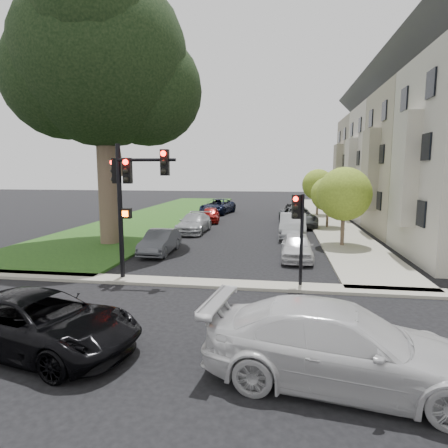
# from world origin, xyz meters

# --- Properties ---
(ground) EXTENTS (140.00, 140.00, 0.00)m
(ground) POSITION_xyz_m (0.00, 0.00, 0.00)
(ground) COLOR black
(ground) RESTS_ON ground
(grass_strip) EXTENTS (8.00, 44.00, 0.12)m
(grass_strip) POSITION_xyz_m (-9.00, 24.00, 0.06)
(grass_strip) COLOR #1D3C17
(grass_strip) RESTS_ON ground
(sidewalk_right) EXTENTS (3.50, 44.00, 0.12)m
(sidewalk_right) POSITION_xyz_m (6.75, 24.00, 0.06)
(sidewalk_right) COLOR #9E998E
(sidewalk_right) RESTS_ON ground
(sidewalk_cross) EXTENTS (60.00, 1.00, 0.12)m
(sidewalk_cross) POSITION_xyz_m (0.00, 2.00, 0.06)
(sidewalk_cross) COLOR #9E998E
(sidewalk_cross) RESTS_ON ground
(house_b) EXTENTS (7.70, 7.55, 15.97)m
(house_b) POSITION_xyz_m (12.45, 15.50, 6.93)
(house_b) COLOR gray
(house_b) RESTS_ON ground
(house_c) EXTENTS (7.70, 7.55, 15.97)m
(house_c) POSITION_xyz_m (12.45, 23.00, 6.93)
(house_c) COLOR silver
(house_c) RESTS_ON ground
(house_d) EXTENTS (7.70, 7.55, 15.97)m
(house_d) POSITION_xyz_m (12.45, 30.50, 6.93)
(house_d) COLOR #A09788
(house_d) RESTS_ON ground
(eucalyptus) EXTENTS (11.01, 9.99, 15.60)m
(eucalyptus) POSITION_xyz_m (-7.70, 9.11, 10.65)
(eucalyptus) COLOR brown
(eucalyptus) RESTS_ON ground
(small_tree_a) EXTENTS (3.11, 3.11, 4.67)m
(small_tree_a) POSITION_xyz_m (6.20, 10.46, 3.11)
(small_tree_a) COLOR brown
(small_tree_a) RESTS_ON ground
(small_tree_b) EXTENTS (2.66, 2.66, 3.99)m
(small_tree_b) POSITION_xyz_m (6.20, 17.74, 2.65)
(small_tree_b) COLOR brown
(small_tree_b) RESTS_ON ground
(small_tree_c) EXTENTS (3.08, 3.08, 4.62)m
(small_tree_c) POSITION_xyz_m (6.20, 25.98, 3.07)
(small_tree_c) COLOR brown
(small_tree_c) RESTS_ON ground
(traffic_signal_main) EXTENTS (2.69, 0.70, 5.50)m
(traffic_signal_main) POSITION_xyz_m (-3.37, 2.24, 3.79)
(traffic_signal_main) COLOR black
(traffic_signal_main) RESTS_ON ground
(traffic_signal_secondary) EXTENTS (0.48, 0.39, 3.58)m
(traffic_signal_secondary) POSITION_xyz_m (3.26, 2.19, 2.50)
(traffic_signal_secondary) COLOR black
(traffic_signal_secondary) RESTS_ON ground
(car_cross_near) EXTENTS (5.56, 3.41, 1.44)m
(car_cross_near) POSITION_xyz_m (-3.29, -3.90, 0.72)
(car_cross_near) COLOR black
(car_cross_near) RESTS_ON ground
(car_cross_far) EXTENTS (6.03, 3.14, 1.67)m
(car_cross_far) POSITION_xyz_m (3.86, -4.31, 0.84)
(car_cross_far) COLOR silver
(car_cross_far) RESTS_ON ground
(car_parked_0) EXTENTS (1.61, 3.89, 1.32)m
(car_parked_0) POSITION_xyz_m (3.43, 6.89, 0.66)
(car_parked_0) COLOR silver
(car_parked_0) RESTS_ON ground
(car_parked_1) EXTENTS (1.85, 4.90, 1.60)m
(car_parked_1) POSITION_xyz_m (3.43, 13.26, 0.80)
(car_parked_1) COLOR #999BA0
(car_parked_1) RESTS_ON ground
(car_parked_2) EXTENTS (3.15, 5.80, 1.54)m
(car_parked_2) POSITION_xyz_m (3.97, 18.55, 0.77)
(car_parked_2) COLOR #3F4247
(car_parked_2) RESTS_ON ground
(car_parked_3) EXTENTS (2.25, 4.53, 1.48)m
(car_parked_3) POSITION_xyz_m (3.95, 23.84, 0.74)
(car_parked_3) COLOR black
(car_parked_3) RESTS_ON ground
(car_parked_5) EXTENTS (1.40, 3.92, 1.29)m
(car_parked_5) POSITION_xyz_m (-3.82, 7.17, 0.64)
(car_parked_5) COLOR #3F4247
(car_parked_5) RESTS_ON ground
(car_parked_6) EXTENTS (2.00, 4.78, 1.38)m
(car_parked_6) POSITION_xyz_m (-3.58, 14.24, 0.69)
(car_parked_6) COLOR #999BA0
(car_parked_6) RESTS_ON ground
(car_parked_7) EXTENTS (2.01, 4.00, 1.31)m
(car_parked_7) POSITION_xyz_m (-3.45, 19.88, 0.65)
(car_parked_7) COLOR maroon
(car_parked_7) RESTS_ON ground
(car_parked_8) EXTENTS (3.42, 5.86, 1.53)m
(car_parked_8) POSITION_xyz_m (-3.88, 26.35, 0.77)
(car_parked_8) COLOR black
(car_parked_8) RESTS_ON ground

